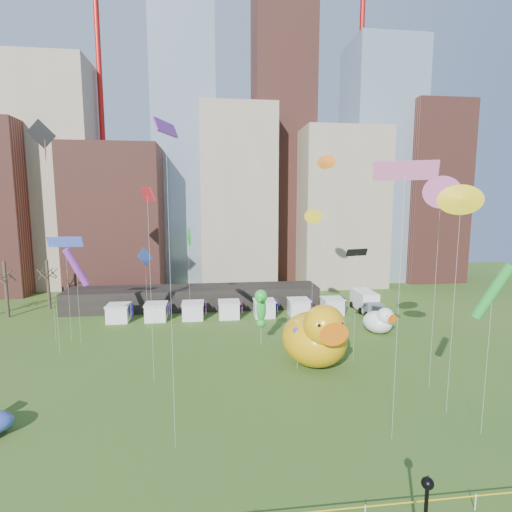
{
  "coord_description": "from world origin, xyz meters",
  "views": [
    {
      "loc": [
        -1.54,
        -16.63,
        15.82
      ],
      "look_at": [
        1.89,
        11.64,
        12.0
      ],
      "focal_mm": 27.0,
      "sensor_mm": 36.0,
      "label": 1
    }
  ],
  "objects": [
    {
      "name": "skyline",
      "position": [
        2.25,
        61.06,
        21.44
      ],
      "size": [
        101.0,
        23.0,
        68.0
      ],
      "color": "brown",
      "rests_on": "ground"
    },
    {
      "name": "crane_left",
      "position": [
        -21.11,
        64.0,
        46.9
      ],
      "size": [
        23.0,
        1.0,
        76.0
      ],
      "color": "red",
      "rests_on": "ground"
    },
    {
      "name": "crane_right",
      "position": [
        30.89,
        64.0,
        46.9
      ],
      "size": [
        23.0,
        1.0,
        76.0
      ],
      "color": "red",
      "rests_on": "ground"
    },
    {
      "name": "pavilion",
      "position": [
        -4.0,
        42.0,
        1.6
      ],
      "size": [
        38.0,
        6.0,
        3.2
      ],
      "primitive_type": "cube",
      "color": "black",
      "rests_on": "ground"
    },
    {
      "name": "vendor_tents",
      "position": [
        1.02,
        36.0,
        1.11
      ],
      "size": [
        33.24,
        2.8,
        2.4
      ],
      "color": "white",
      "rests_on": "ground"
    },
    {
      "name": "bare_trees",
      "position": [
        -30.17,
        40.54,
        4.01
      ],
      "size": [
        8.44,
        6.44,
        8.5
      ],
      "color": "#382B21",
      "rests_on": "ground"
    },
    {
      "name": "big_duck",
      "position": [
        8.66,
        18.63,
        3.05
      ],
      "size": [
        7.14,
        9.0,
        6.64
      ],
      "rotation": [
        0.0,
        0.0,
        0.12
      ],
      "color": "#E7A00B",
      "rests_on": "ground"
    },
    {
      "name": "small_duck",
      "position": [
        19.09,
        27.14,
        1.58
      ],
      "size": [
        4.42,
        4.92,
        3.44
      ],
      "rotation": [
        0.0,
        0.0,
        0.37
      ],
      "color": "white",
      "rests_on": "ground"
    },
    {
      "name": "seahorse_green",
      "position": [
        4.07,
        24.78,
        4.65
      ],
      "size": [
        1.78,
        2.05,
        6.45
      ],
      "rotation": [
        0.0,
        0.0,
        -0.26
      ],
      "color": "silver",
      "rests_on": "ground"
    },
    {
      "name": "seahorse_purple",
      "position": [
        6.69,
        17.99,
        2.95
      ],
      "size": [
        1.15,
        1.44,
        4.32
      ],
      "rotation": [
        0.0,
        0.0,
        0.04
      ],
      "color": "silver",
      "rests_on": "ground"
    },
    {
      "name": "box_truck",
      "position": [
        21.37,
        36.71,
        1.53
      ],
      "size": [
        2.98,
        7.05,
        2.98
      ],
      "rotation": [
        0.0,
        0.0,
        -0.01
      ],
      "color": "white",
      "rests_on": "ground"
    },
    {
      "name": "kite_1",
      "position": [
        17.25,
        13.05,
        16.79
      ],
      "size": [
        2.66,
        0.77,
        18.13
      ],
      "color": "silver",
      "rests_on": "ground"
    },
    {
      "name": "kite_2",
      "position": [
        12.67,
        19.02,
        11.12
      ],
      "size": [
        2.3,
        0.9,
        11.55
      ],
      "color": "silver",
      "rests_on": "ground"
    },
    {
      "name": "kite_3",
      "position": [
        16.97,
        6.14,
        10.11
      ],
      "size": [
        2.18,
        2.11,
        12.12
      ],
      "color": "silver",
      "rests_on": "ground"
    },
    {
      "name": "kite_4",
      "position": [
        10.63,
        27.56,
        14.38
      ],
      "size": [
        1.24,
        1.47,
        15.28
      ],
      "color": "silver",
      "rests_on": "ground"
    },
    {
      "name": "kite_5",
      "position": [
        -9.65,
        32.62,
        9.17
      ],
      "size": [
        1.53,
        2.02,
        10.54
      ],
      "color": "silver",
      "rests_on": "ground"
    },
    {
      "name": "kite_6",
      "position": [
        12.4,
        29.06,
        20.76
      ],
      "size": [
        1.31,
        1.33,
        21.69
      ],
      "color": "silver",
      "rests_on": "ground"
    },
    {
      "name": "kite_7",
      "position": [
        -16.5,
        28.16,
        8.8
      ],
      "size": [
        2.7,
        1.95,
        11.07
      ],
      "color": "silver",
      "rests_on": "ground"
    },
    {
      "name": "kite_8",
      "position": [
        -6.67,
        16.81,
        16.59
      ],
      "size": [
        1.83,
        3.7,
        17.23
      ],
      "color": "silver",
      "rests_on": "ground"
    },
    {
      "name": "kite_9",
      "position": [
        10.55,
        6.35,
        17.83
      ],
      "size": [
        3.74,
        1.91,
        18.49
      ],
      "color": "silver",
      "rests_on": "ground"
    },
    {
      "name": "kite_10",
      "position": [
        -19.35,
        28.56,
        22.9
      ],
      "size": [
        3.17,
        0.4,
        24.95
      ],
      "color": "silver",
      "rests_on": "ground"
    },
    {
      "name": "kite_11",
      "position": [
        -4.2,
        32.03,
        11.8
      ],
      "size": [
        0.68,
        2.31,
        12.96
      ],
      "color": "silver",
      "rests_on": "ground"
    },
    {
      "name": "kite_12",
      "position": [
        16.29,
        9.06,
        16.13
      ],
      "size": [
        2.15,
        0.83,
        17.23
      ],
      "color": "silver",
      "rests_on": "ground"
    },
    {
      "name": "kite_13",
      "position": [
        -17.71,
        28.71,
        11.61
      ],
      "size": [
        3.98,
        0.93,
        12.24
      ],
      "color": "silver",
      "rests_on": "ground"
    },
    {
      "name": "kite_14",
      "position": [
        -17.61,
        24.84,
        20.37
      ],
      "size": [
        0.74,
        2.14,
        22.21
      ],
      "color": "silver",
      "rests_on": "ground"
    },
    {
      "name": "kite_15",
      "position": [
        -3.99,
        7.15,
        20.07
      ],
      "size": [
        1.27,
        2.55,
        20.67
      ],
      "color": "silver",
      "rests_on": "ground"
    }
  ]
}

